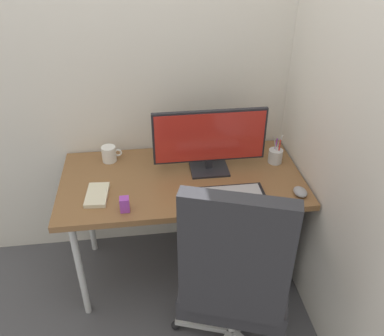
{
  "coord_description": "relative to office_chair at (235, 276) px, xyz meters",
  "views": [
    {
      "loc": [
        -0.18,
        -1.86,
        1.99
      ],
      "look_at": [
        0.05,
        -0.07,
        0.82
      ],
      "focal_mm": 37.93,
      "sensor_mm": 36.0,
      "label": 1
    }
  ],
  "objects": [
    {
      "name": "pen_holder",
      "position": [
        0.39,
        0.71,
        0.18
      ],
      "size": [
        0.08,
        0.08,
        0.18
      ],
      "color": "silver",
      "rests_on": "desk"
    },
    {
      "name": "mouse",
      "position": [
        0.42,
        0.38,
        0.15
      ],
      "size": [
        0.07,
        0.1,
        0.03
      ],
      "primitive_type": "ellipsoid",
      "rotation": [
        0.0,
        0.0,
        0.08
      ],
      "color": "gray",
      "rests_on": "desk"
    },
    {
      "name": "filing_cabinet",
      "position": [
        0.22,
        0.6,
        -0.29
      ],
      "size": [
        0.36,
        0.47,
        0.59
      ],
      "color": "slate",
      "rests_on": "ground_plane"
    },
    {
      "name": "monitor",
      "position": [
        -0.01,
        0.69,
        0.33
      ],
      "size": [
        0.63,
        0.17,
        0.37
      ],
      "color": "black",
      "rests_on": "desk"
    },
    {
      "name": "wall_side_right",
      "position": [
        0.53,
        0.44,
        0.81
      ],
      "size": [
        0.04,
        1.98,
        2.8
      ],
      "primitive_type": "cube",
      "color": "silver",
      "rests_on": "ground_plane"
    },
    {
      "name": "desk",
      "position": [
        -0.17,
        0.63,
        0.08
      ],
      "size": [
        1.34,
        0.69,
        0.72
      ],
      "color": "brown",
      "rests_on": "ground_plane"
    },
    {
      "name": "coffee_mug",
      "position": [
        -0.58,
        0.85,
        0.18
      ],
      "size": [
        0.12,
        0.08,
        0.09
      ],
      "color": "white",
      "rests_on": "desk"
    },
    {
      "name": "keyboard",
      "position": [
        0.02,
        0.42,
        0.15
      ],
      "size": [
        0.42,
        0.12,
        0.03
      ],
      "color": "black",
      "rests_on": "desk"
    },
    {
      "name": "notebook",
      "position": [
        -0.63,
        0.5,
        0.15
      ],
      "size": [
        0.12,
        0.2,
        0.02
      ],
      "primitive_type": "cube",
      "rotation": [
        0.0,
        0.0,
        -0.07
      ],
      "color": "beige",
      "rests_on": "desk"
    },
    {
      "name": "ground_plane",
      "position": [
        -0.17,
        0.63,
        -0.59
      ],
      "size": [
        8.0,
        8.0,
        0.0
      ],
      "primitive_type": "plane",
      "color": "#4C4C51"
    },
    {
      "name": "office_chair",
      "position": [
        0.0,
        0.0,
        0.0
      ],
      "size": [
        0.64,
        0.67,
        1.14
      ],
      "color": "black",
      "rests_on": "ground_plane"
    },
    {
      "name": "wall_back",
      "position": [
        -0.17,
        1.0,
        0.81
      ],
      "size": [
        2.63,
        0.04,
        2.8
      ],
      "primitive_type": "cube",
      "color": "silver",
      "rests_on": "ground_plane"
    },
    {
      "name": "desk_clamp_accessory",
      "position": [
        -0.48,
        0.37,
        0.17
      ],
      "size": [
        0.05,
        0.05,
        0.08
      ],
      "primitive_type": "cube",
      "color": "purple",
      "rests_on": "desk"
    }
  ]
}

